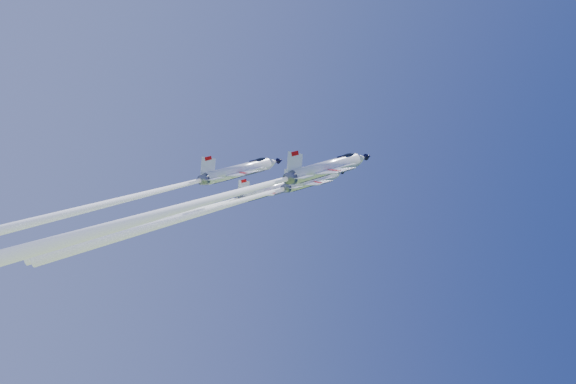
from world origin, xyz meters
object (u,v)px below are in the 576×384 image
jet_lead (226,205)px  jet_right (205,202)px  jet_slot (91,208)px  jet_left (194,212)px

jet_lead → jet_right: jet_right is taller
jet_right → jet_slot: jet_slot is taller
jet_lead → jet_left: (-4.09, 2.44, -0.98)m
jet_left → jet_slot: (-16.33, -6.76, -3.25)m
jet_left → jet_right: jet_right is taller
jet_lead → jet_left: 4.87m
jet_left → jet_slot: size_ratio=0.72×
jet_lead → jet_left: bearing=-132.7°
jet_left → jet_lead: bearing=47.3°
jet_right → jet_slot: size_ratio=1.02×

